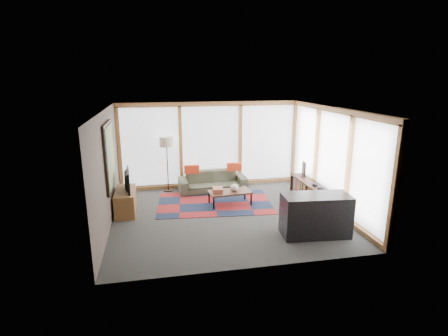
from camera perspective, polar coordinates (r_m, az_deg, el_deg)
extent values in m
plane|color=#2B2B29|center=(8.72, 0.52, -7.67)|extent=(5.50, 5.50, 0.00)
cube|color=#493D36|center=(8.22, -18.58, -0.31)|extent=(0.04, 5.00, 2.60)
cube|color=#493D36|center=(5.99, 5.47, -5.12)|extent=(5.50, 0.04, 2.60)
cube|color=silver|center=(8.09, 0.56, 9.60)|extent=(5.50, 5.00, 0.04)
cube|color=white|center=(10.68, -2.18, 3.83)|extent=(5.30, 0.02, 2.35)
cube|color=white|center=(9.24, 17.28, 1.42)|extent=(0.02, 4.80, 2.35)
cube|color=black|center=(8.44, -18.25, 1.86)|extent=(0.05, 1.35, 1.55)
cube|color=gold|center=(8.44, -18.05, 1.87)|extent=(0.02, 1.20, 1.40)
cube|color=maroon|center=(9.48, -1.56, -5.73)|extent=(3.17, 2.20, 0.01)
imported|color=#383B2C|center=(10.42, -1.86, -2.16)|extent=(2.02, 0.84, 0.58)
cube|color=red|center=(10.19, -5.30, -0.20)|extent=(0.45, 0.17, 0.24)
cube|color=red|center=(10.42, 1.65, 0.20)|extent=(0.45, 0.20, 0.24)
cube|color=#98462D|center=(9.22, -1.02, -3.59)|extent=(0.30, 0.35, 0.11)
ellipsoid|color=beige|center=(9.28, 1.72, -3.21)|extent=(0.23, 0.23, 0.19)
ellipsoid|color=black|center=(9.21, 15.53, -3.21)|extent=(0.22, 0.22, 0.09)
ellipsoid|color=black|center=(9.50, 14.65, -2.62)|extent=(0.18, 0.18, 0.08)
cube|color=black|center=(10.31, 12.91, -0.17)|extent=(0.10, 0.32, 0.42)
cube|color=brown|center=(9.14, -15.75, -5.25)|extent=(0.48, 1.15, 0.57)
imported|color=black|center=(8.97, -15.93, -1.97)|extent=(0.19, 0.91, 0.52)
cube|color=black|center=(7.78, 14.70, -7.45)|extent=(1.48, 0.79, 0.90)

